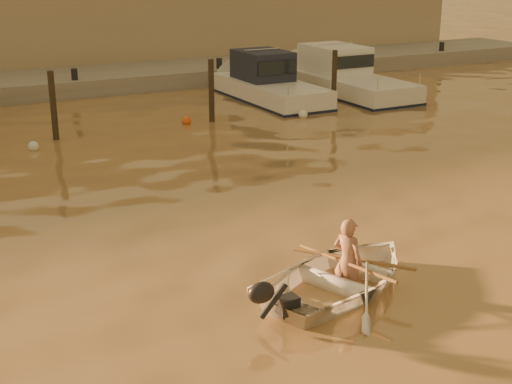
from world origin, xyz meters
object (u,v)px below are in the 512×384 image
dinghy (344,275)px  moored_boat_4 (270,83)px  person (348,261)px  moored_boat_5 (344,77)px

dinghy → moored_boat_4: bearing=-46.5°
person → moored_boat_4: (6.48, 14.17, 0.20)m
dinghy → moored_boat_5: moored_boat_5 is taller
person → moored_boat_5: size_ratio=0.19×
moored_boat_5 → dinghy: bearing=-124.8°
dinghy → moored_boat_5: bearing=-56.5°
dinghy → person: person is taller
moored_boat_4 → moored_boat_5: bearing=0.0°
dinghy → person: bearing=-90.0°
moored_boat_5 → person: bearing=-124.6°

